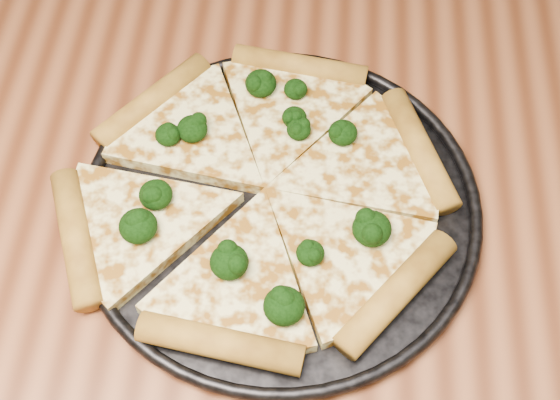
{
  "coord_description": "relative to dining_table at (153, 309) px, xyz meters",
  "views": [
    {
      "loc": [
        0.15,
        -0.29,
        1.34
      ],
      "look_at": [
        0.12,
        0.07,
        0.77
      ],
      "focal_mm": 48.71,
      "sensor_mm": 36.0,
      "label": 1
    }
  ],
  "objects": [
    {
      "name": "pizza",
      "position": [
        0.1,
        0.08,
        0.11
      ],
      "size": [
        0.37,
        0.34,
        0.03
      ],
      "rotation": [
        0.0,
        0.0,
        -0.15
      ],
      "color": "#EBE190",
      "rests_on": "pizza_pan"
    },
    {
      "name": "dining_table",
      "position": [
        0.0,
        0.0,
        0.0
      ],
      "size": [
        1.2,
        0.9,
        0.75
      ],
      "color": "brown",
      "rests_on": "ground"
    },
    {
      "name": "pizza_pan",
      "position": [
        0.12,
        0.07,
        0.1
      ],
      "size": [
        0.36,
        0.36,
        0.02
      ],
      "color": "black",
      "rests_on": "dining_table"
    },
    {
      "name": "broccoli_florets",
      "position": [
        0.1,
        0.06,
        0.12
      ],
      "size": [
        0.23,
        0.26,
        0.03
      ],
      "color": "black",
      "rests_on": "pizza"
    }
  ]
}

